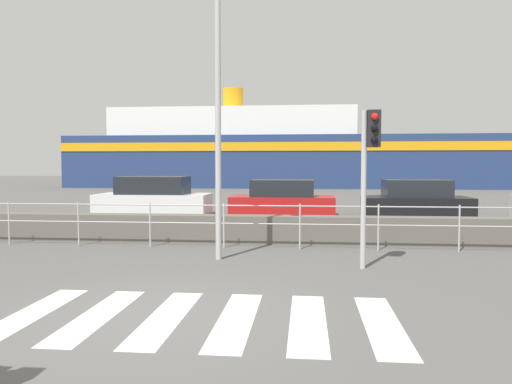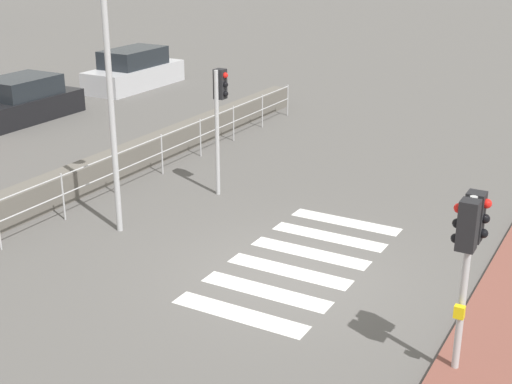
# 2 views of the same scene
# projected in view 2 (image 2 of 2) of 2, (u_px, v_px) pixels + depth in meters

# --- Properties ---
(ground_plane) EXTENTS (160.00, 160.00, 0.00)m
(ground_plane) POSITION_uv_depth(u_px,v_px,m) (286.00, 274.00, 12.97)
(ground_plane) COLOR #565451
(crosswalk) EXTENTS (4.95, 2.40, 0.01)m
(crosswalk) POSITION_uv_depth(u_px,v_px,m) (300.00, 262.00, 13.45)
(crosswalk) COLOR silver
(crosswalk) RESTS_ON ground_plane
(seawall) EXTENTS (23.66, 0.55, 0.68)m
(seawall) POSITION_uv_depth(u_px,v_px,m) (34.00, 198.00, 15.70)
(seawall) COLOR #605B54
(seawall) RESTS_ON ground_plane
(harbor_fence) EXTENTS (21.33, 0.04, 1.05)m
(harbor_fence) POSITION_uv_depth(u_px,v_px,m) (62.00, 189.00, 15.18)
(harbor_fence) COLOR #B2B2B5
(harbor_fence) RESTS_ON ground_plane
(traffic_light_near) EXTENTS (0.58, 0.41, 2.68)m
(traffic_light_near) POSITION_uv_depth(u_px,v_px,m) (469.00, 239.00, 9.32)
(traffic_light_near) COLOR #B2B2B5
(traffic_light_near) RESTS_ON ground_plane
(traffic_light_far) EXTENTS (0.34, 0.32, 2.95)m
(traffic_light_far) POSITION_uv_depth(u_px,v_px,m) (219.00, 104.00, 16.26)
(traffic_light_far) COLOR #B2B2B5
(traffic_light_far) RESTS_ON ground_plane
(streetlamp) EXTENTS (0.32, 1.17, 6.27)m
(streetlamp) POSITION_uv_depth(u_px,v_px,m) (115.00, 44.00, 13.45)
(streetlamp) COLOR #B2B2B5
(streetlamp) RESTS_ON ground_plane
(parked_car_black) EXTENTS (3.84, 1.89, 1.40)m
(parked_car_black) POSITION_uv_depth(u_px,v_px,m) (23.00, 101.00, 23.51)
(parked_car_black) COLOR black
(parked_car_black) RESTS_ON ground_plane
(parked_car_silver) EXTENTS (4.43, 1.75, 1.53)m
(parked_car_silver) POSITION_uv_depth(u_px,v_px,m) (134.00, 71.00, 28.29)
(parked_car_silver) COLOR #BCBCC1
(parked_car_silver) RESTS_ON ground_plane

